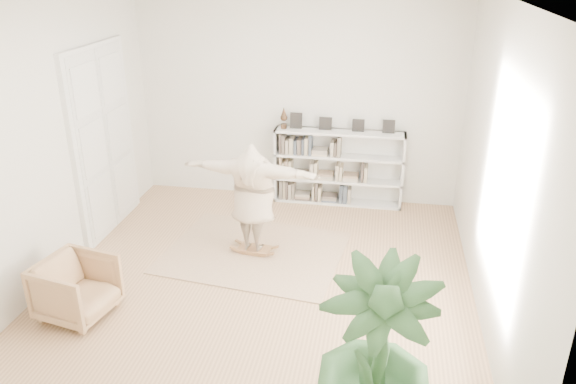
% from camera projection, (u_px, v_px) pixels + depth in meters
% --- Properties ---
extents(floor, '(6.00, 6.00, 0.00)m').
position_uv_depth(floor, '(261.00, 284.00, 7.46)').
color(floor, '#976F4E').
rests_on(floor, ground).
extents(doors, '(0.09, 1.78, 2.92)m').
position_uv_depth(doors, '(104.00, 142.00, 8.51)').
color(doors, white).
rests_on(doors, floor).
extents(bookshelf, '(2.20, 0.35, 1.64)m').
position_uv_depth(bookshelf, '(338.00, 168.00, 9.64)').
color(bookshelf, silver).
rests_on(bookshelf, floor).
extents(armchair, '(0.94, 0.93, 0.73)m').
position_uv_depth(armchair, '(77.00, 288.00, 6.69)').
color(armchair, tan).
rests_on(armchair, floor).
extents(rug, '(2.73, 2.30, 0.02)m').
position_uv_depth(rug, '(254.00, 252.00, 8.21)').
color(rug, tan).
rests_on(rug, floor).
extents(rocker_board, '(0.50, 0.33, 0.10)m').
position_uv_depth(rocker_board, '(254.00, 249.00, 8.19)').
color(rocker_board, olive).
rests_on(rocker_board, rug).
extents(person, '(2.02, 0.78, 1.60)m').
position_uv_depth(person, '(253.00, 195.00, 7.86)').
color(person, '#BFA98F').
rests_on(person, rocker_board).
extents(houseplant, '(1.23, 1.23, 1.78)m').
position_uv_depth(houseplant, '(375.00, 358.00, 4.75)').
color(houseplant, '#274D26').
rests_on(houseplant, floor).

